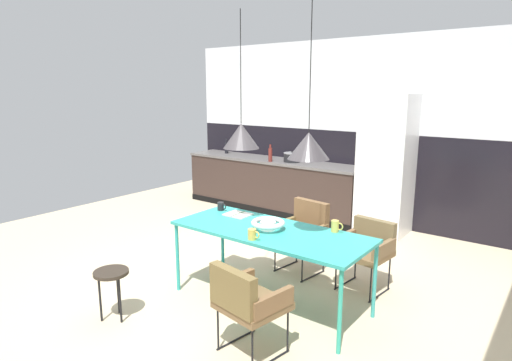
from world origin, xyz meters
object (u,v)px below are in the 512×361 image
open_book (238,214)px  mug_white_ceramic (252,234)px  dining_table (270,234)px  bottle_vinegar_dark (226,147)px  armchair_head_of_table (304,228)px  mug_tall_blue (221,206)px  mug_short_terracotta (335,226)px  refrigerator_column (386,165)px  bottle_wine_green (270,154)px  side_stool (111,276)px  armchair_facing_counter (246,298)px  cooking_pot (292,157)px  pendant_lamp_over_table_far (309,146)px  pendant_lamp_over_table_near (241,136)px  fruit_bowl (268,224)px  armchair_far_side (368,245)px

open_book → mug_white_ceramic: size_ratio=2.16×
dining_table → bottle_vinegar_dark: bottle_vinegar_dark is taller
armchair_head_of_table → mug_tall_blue: 0.99m
mug_short_terracotta → mug_white_ceramic: (-0.49, -0.63, -0.01)m
refrigerator_column → bottle_wine_green: refrigerator_column is taller
mug_short_terracotta → side_stool: (-1.47, -1.42, -0.39)m
refrigerator_column → armchair_facing_counter: 3.60m
cooking_pot → bottle_vinegar_dark: (-1.49, 0.09, 0.03)m
bottle_wine_green → pendant_lamp_over_table_far: 3.35m
pendant_lamp_over_table_near → refrigerator_column: bearing=80.4°
dining_table → fruit_bowl: (-0.02, -0.00, 0.10)m
bottle_vinegar_dark → pendant_lamp_over_table_far: pendant_lamp_over_table_far is taller
open_book → bottle_vinegar_dark: bottle_vinegar_dark is taller
armchair_head_of_table → mug_short_terracotta: size_ratio=6.79×
armchair_facing_counter → mug_short_terracotta: (0.18, 1.12, 0.32)m
armchair_facing_counter → bottle_vinegar_dark: size_ratio=2.67×
mug_tall_blue → pendant_lamp_over_table_far: bearing=-9.3°
fruit_bowl → bottle_wine_green: (-1.76, 2.53, 0.20)m
open_book → pendant_lamp_over_table_far: size_ratio=0.20×
dining_table → armchair_far_side: 1.10m
bottle_wine_green → bottle_vinegar_dark: (-1.19, 0.27, -0.01)m
dining_table → pendant_lamp_over_table_near: 0.98m
mug_white_ceramic → pendant_lamp_over_table_far: bearing=44.4°
mug_tall_blue → side_stool: mug_tall_blue is taller
mug_tall_blue → bottle_wine_green: size_ratio=0.40×
armchair_facing_counter → armchair_far_side: (0.27, 1.68, -0.01)m
bottle_vinegar_dark → pendant_lamp_over_table_far: bearing=-39.6°
dining_table → bottle_wine_green: 3.10m
armchair_head_of_table → bottle_vinegar_dark: size_ratio=2.86×
armchair_head_of_table → side_stool: bearing=76.1°
open_book → mug_short_terracotta: mug_short_terracotta is taller
mug_white_ceramic → bottle_wine_green: size_ratio=0.42×
armchair_facing_counter → armchair_far_side: size_ratio=1.04×
dining_table → armchair_head_of_table: size_ratio=2.37×
armchair_facing_counter → pendant_lamp_over_table_far: size_ratio=0.57×
armchair_head_of_table → bottle_wine_green: size_ratio=2.82×
pendant_lamp_over_table_near → mug_short_terracotta: bearing=16.6°
armchair_far_side → armchair_head_of_table: bearing=6.7°
armchair_head_of_table → pendant_lamp_over_table_near: 1.40m
armchair_far_side → bottle_vinegar_dark: (-3.59, 1.92, 0.52)m
armchair_facing_counter → mug_tall_blue: 1.58m
fruit_bowl → pendant_lamp_over_table_far: (0.40, 0.03, 0.77)m
refrigerator_column → pendant_lamp_over_table_near: pendant_lamp_over_table_near is taller
armchair_far_side → mug_short_terracotta: size_ratio=6.07×
fruit_bowl → cooking_pot: size_ratio=1.16×
dining_table → open_book: (-0.55, 0.19, 0.05)m
armchair_facing_counter → bottle_wine_green: bottle_wine_green is taller
mug_tall_blue → cooking_pot: 2.58m
fruit_bowl → pendant_lamp_over_table_near: size_ratio=0.25×
dining_table → pendant_lamp_over_table_far: (0.38, 0.02, 0.87)m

